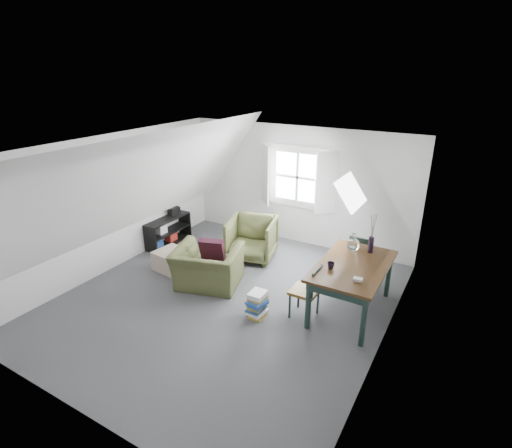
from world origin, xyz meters
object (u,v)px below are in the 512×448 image
Objects in this scene: magazine_stack at (257,305)px; ottoman at (172,260)px; armchair_near at (209,285)px; dining_chair_near at (307,291)px; media_shelf at (166,233)px; armchair_far at (252,257)px; dining_table at (353,271)px; dining_chair_far at (362,259)px.

ottoman is at bearing 166.16° from magazine_stack.
ottoman is at bearing -25.83° from armchair_near.
ottoman is 0.64× the size of dining_chair_near.
magazine_stack is (1.21, -0.38, 0.20)m from armchair_near.
armchair_near is 2.10m from media_shelf.
dining_chair_near reaches higher than armchair_far.
armchair_far is at bearing -111.09° from armchair_near.
dining_chair_near is 0.78m from magazine_stack.
armchair_far reaches higher than magazine_stack.
armchair_far is 2.26× the size of magazine_stack.
dining_table is 1.45× the size of media_shelf.
media_shelf is (-4.22, 0.52, -0.45)m from dining_table.
dining_chair_near is 2.12× the size of magazine_stack.
armchair_far is 1.07× the size of dining_chair_near.
ottoman is 2.24m from magazine_stack.
armchair_near is 2.54m from dining_table.
armchair_far is at bearing 122.90° from magazine_stack.
dining_chair_near reaches higher than magazine_stack.
dining_chair_near is (-0.45, -1.34, -0.06)m from dining_chair_far.
dining_table is at bearing 174.53° from armchair_near.
dining_chair_far reaches higher than magazine_stack.
armchair_far is at bearing 160.29° from dining_table.
media_shelf is (-1.83, 0.99, 0.26)m from armchair_near.
ottoman is 0.48× the size of media_shelf.
dining_table reaches higher than armchair_near.
media_shelf reaches higher than armchair_far.
dining_chair_far reaches higher than armchair_near.
armchair_far is at bearing 47.29° from ottoman.
magazine_stack is (2.18, -0.54, 0.02)m from ottoman.
dining_table reaches higher than media_shelf.
dining_chair_far is at bearing 96.89° from dining_table.
armchair_near is 0.67× the size of dining_table.
dining_chair_near is (-0.54, -0.47, -0.26)m from dining_table.
armchair_far reaches higher than ottoman.
dining_table is at bearing 5.25° from ottoman.
armchair_near is 2.71m from dining_chair_far.
dining_chair_near is at bearing 83.58° from dining_chair_far.
dining_table is (2.29, -0.86, 0.71)m from armchair_far.
armchair_near is 2.70× the size of magazine_stack.
dining_chair_near is at bearing -52.02° from armchair_far.
dining_table is 4.28m from media_shelf.
armchair_near is at bearing 42.19° from dining_chair_far.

